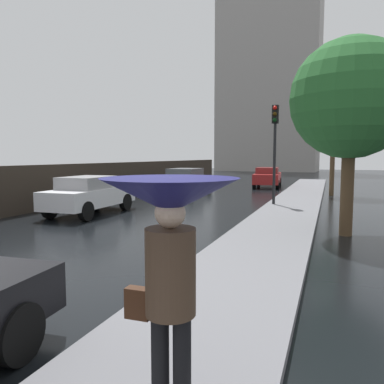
# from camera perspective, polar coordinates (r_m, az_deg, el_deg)

# --- Properties ---
(sidewalk_strip) EXTENTS (2.20, 60.00, 0.14)m
(sidewalk_strip) POSITION_cam_1_polar(r_m,az_deg,el_deg) (5.44, 3.09, -17.33)
(sidewalk_strip) COLOR slate
(sidewalk_strip) RESTS_ON ground
(car_grey_near_kerb) EXTENTS (2.06, 4.57, 1.44)m
(car_grey_near_kerb) POSITION_cam_1_polar(r_m,az_deg,el_deg) (22.62, -0.92, 1.80)
(car_grey_near_kerb) COLOR slate
(car_grey_near_kerb) RESTS_ON ground
(car_white_far_ahead) EXTENTS (1.77, 4.12, 1.42)m
(car_white_far_ahead) POSITION_cam_1_polar(r_m,az_deg,el_deg) (14.60, -15.22, -0.35)
(car_white_far_ahead) COLOR silver
(car_white_far_ahead) RESTS_ON ground
(car_red_behind_camera) EXTENTS (2.02, 4.38, 1.39)m
(car_red_behind_camera) POSITION_cam_1_polar(r_m,az_deg,el_deg) (26.82, 11.34, 2.25)
(car_red_behind_camera) COLOR maroon
(car_red_behind_camera) RESTS_ON ground
(pedestrian_with_umbrella_near) EXTENTS (1.02, 1.02, 1.88)m
(pedestrian_with_umbrella_near) POSITION_cam_1_polar(r_m,az_deg,el_deg) (2.80, -3.37, -5.62)
(pedestrian_with_umbrella_near) COLOR black
(pedestrian_with_umbrella_near) RESTS_ON sidewalk_strip
(traffic_light) EXTENTS (0.26, 0.39, 4.14)m
(traffic_light) POSITION_cam_1_polar(r_m,az_deg,el_deg) (16.31, 12.41, 8.30)
(traffic_light) COLOR black
(traffic_light) RESTS_ON sidewalk_strip
(street_tree_near) EXTENTS (2.71, 2.71, 5.84)m
(street_tree_near) POSITION_cam_1_polar(r_m,az_deg,el_deg) (22.21, 20.67, 11.01)
(street_tree_near) COLOR #4C3823
(street_tree_near) RESTS_ON ground
(street_tree_mid) EXTENTS (3.20, 3.20, 5.30)m
(street_tree_mid) POSITION_cam_1_polar(r_m,az_deg,el_deg) (11.17, 22.85, 12.77)
(street_tree_mid) COLOR #4C3823
(street_tree_mid) RESTS_ON ground
(distant_tower) EXTENTS (14.53, 7.14, 32.33)m
(distant_tower) POSITION_cam_1_polar(r_m,az_deg,el_deg) (58.38, 11.53, 19.21)
(distant_tower) COLOR #9E9993
(distant_tower) RESTS_ON ground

